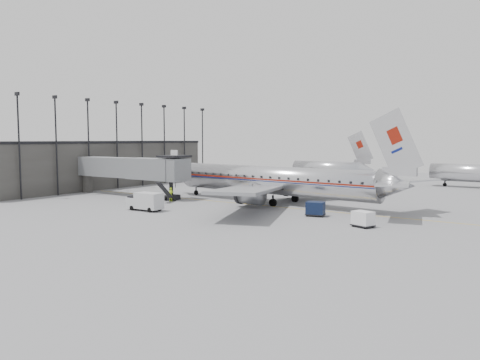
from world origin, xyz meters
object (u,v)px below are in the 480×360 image
object	(u,v)px
airliner	(277,181)
baggage_cart_white	(363,219)
service_van	(145,201)
ramp_worker	(171,194)
baggage_cart_navy	(315,209)

from	to	relation	value
airliner	baggage_cart_white	xyz separation A→B (m)	(15.52, -10.37, -2.23)
airliner	service_van	size ratio (longest dim) A/B	8.19
airliner	ramp_worker	size ratio (longest dim) A/B	19.83
service_van	ramp_worker	distance (m)	8.63
service_van	baggage_cart_white	distance (m)	25.91
airliner	service_van	bearing A→B (deg)	-119.35
service_van	ramp_worker	bearing A→B (deg)	110.51
service_van	baggage_cart_navy	xyz separation A→B (m)	(18.93, 7.61, -0.29)
baggage_cart_white	ramp_worker	xyz separation A→B (m)	(-28.70, 3.87, 0.14)
airliner	baggage_cart_white	bearing A→B (deg)	-28.44
baggage_cart_white	service_van	bearing A→B (deg)	-150.08
ramp_worker	service_van	bearing A→B (deg)	-73.55
airliner	baggage_cart_navy	distance (m)	11.48
service_van	baggage_cart_white	bearing A→B (deg)	8.50
baggage_cart_navy	airliner	bearing A→B (deg)	130.43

